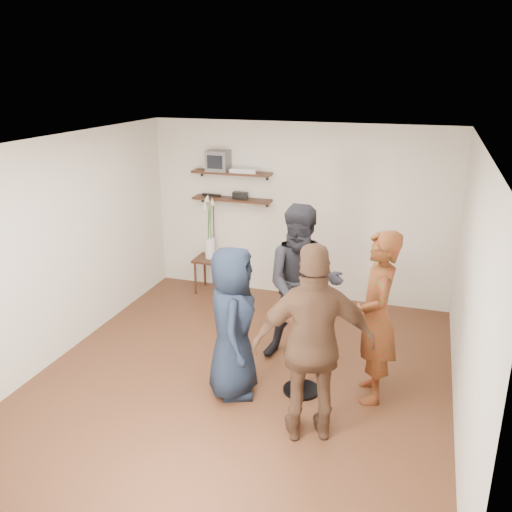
{
  "coord_description": "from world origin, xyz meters",
  "views": [
    {
      "loc": [
        1.78,
        -5.07,
        3.27
      ],
      "look_at": [
        0.02,
        0.4,
        1.3
      ],
      "focal_mm": 38.0,
      "sensor_mm": 36.0,
      "label": 1
    }
  ],
  "objects": [
    {
      "name": "radio",
      "position": [
        -0.87,
        2.38,
        1.52
      ],
      "size": [
        0.22,
        0.1,
        0.1
      ],
      "primitive_type": "cube",
      "color": "black",
      "rests_on": "shelf_lower"
    },
    {
      "name": "wine_glass_fr",
      "position": [
        0.75,
        -0.13,
        1.07
      ],
      "size": [
        0.06,
        0.06,
        0.19
      ],
      "color": "silver",
      "rests_on": "drinks_table"
    },
    {
      "name": "wine_glass_bl",
      "position": [
        0.68,
        -0.05,
        1.08
      ],
      "size": [
        0.07,
        0.07,
        0.2
      ],
      "color": "silver",
      "rests_on": "drinks_table"
    },
    {
      "name": "person_brown",
      "position": [
        0.95,
        -0.8,
        0.95
      ],
      "size": [
        1.2,
        0.82,
        1.9
      ],
      "primitive_type": "imported",
      "rotation": [
        0.0,
        0.0,
        3.49
      ],
      "color": "#4D3121",
      "rests_on": "room"
    },
    {
      "name": "person_navy",
      "position": [
        0.0,
        -0.34,
        0.82
      ],
      "size": [
        0.74,
        0.92,
        1.63
      ],
      "primitive_type": "imported",
      "rotation": [
        0.0,
        0.0,
        1.89
      ],
      "color": "black",
      "rests_on": "room"
    },
    {
      "name": "shelf_lower",
      "position": [
        -1.0,
        2.38,
        1.45
      ],
      "size": [
        1.2,
        0.25,
        0.04
      ],
      "primitive_type": "cube",
      "color": "black",
      "rests_on": "room"
    },
    {
      "name": "power_strip",
      "position": [
        -1.35,
        2.42,
        1.48
      ],
      "size": [
        0.3,
        0.05,
        0.03
      ],
      "primitive_type": "cube",
      "color": "black",
      "rests_on": "shelf_lower"
    },
    {
      "name": "drinks_table",
      "position": [
        0.7,
        -0.11,
        0.6
      ],
      "size": [
        0.51,
        0.51,
        0.94
      ],
      "color": "black",
      "rests_on": "room"
    },
    {
      "name": "room",
      "position": [
        0.0,
        0.0,
        1.3
      ],
      "size": [
        4.58,
        5.08,
        2.68
      ],
      "color": "#492417",
      "rests_on": "ground"
    },
    {
      "name": "dvd_deck",
      "position": [
        -0.79,
        2.38,
        1.9
      ],
      "size": [
        0.4,
        0.24,
        0.06
      ],
      "primitive_type": "cube",
      "color": "silver",
      "rests_on": "shelf_upper"
    },
    {
      "name": "shelf_upper",
      "position": [
        -1.0,
        2.38,
        1.85
      ],
      "size": [
        1.2,
        0.25,
        0.04
      ],
      "primitive_type": "cube",
      "color": "black",
      "rests_on": "room"
    },
    {
      "name": "crt_monitor",
      "position": [
        -1.2,
        2.38,
        2.02
      ],
      "size": [
        0.32,
        0.3,
        0.3
      ],
      "primitive_type": "cube",
      "color": "#59595B",
      "rests_on": "shelf_upper"
    },
    {
      "name": "wine_glass_fl",
      "position": [
        0.63,
        -0.14,
        1.08
      ],
      "size": [
        0.07,
        0.07,
        0.2
      ],
      "color": "silver",
      "rests_on": "drinks_table"
    },
    {
      "name": "vase_lilies",
      "position": [
        -1.3,
        2.2,
        0.87
      ],
      "size": [
        0.2,
        0.2,
        1.03
      ],
      "rotation": [
        0.0,
        0.0,
        0.01
      ],
      "color": "silver",
      "rests_on": "side_table"
    },
    {
      "name": "person_plaid",
      "position": [
        1.41,
        0.03,
        0.91
      ],
      "size": [
        0.56,
        0.74,
        1.82
      ],
      "primitive_type": "imported",
      "rotation": [
        0.0,
        0.0,
        -1.37
      ],
      "color": "#A8131A",
      "rests_on": "room"
    },
    {
      "name": "person_dark",
      "position": [
        0.52,
        0.6,
        0.94
      ],
      "size": [
        1.06,
        0.91,
        1.88
      ],
      "primitive_type": "imported",
      "rotation": [
        0.0,
        0.0,
        0.24
      ],
      "color": "black",
      "rests_on": "room"
    },
    {
      "name": "side_table",
      "position": [
        -1.3,
        2.2,
        0.46
      ],
      "size": [
        0.46,
        0.46,
        0.55
      ],
      "rotation": [
        0.0,
        0.0,
        0.01
      ],
      "color": "black",
      "rests_on": "room"
    },
    {
      "name": "wine_glass_br",
      "position": [
        0.73,
        -0.09,
        1.07
      ],
      "size": [
        0.06,
        0.06,
        0.19
      ],
      "color": "silver",
      "rests_on": "drinks_table"
    }
  ]
}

